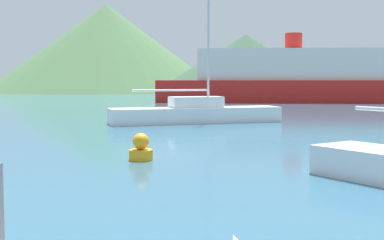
% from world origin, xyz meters
% --- Properties ---
extents(sailboat_outer, '(8.36, 6.59, 9.24)m').
position_xyz_m(sailboat_outer, '(-3.40, 27.03, 0.53)').
color(sailboat_outer, white).
rests_on(sailboat_outer, ground_plane).
extents(ferry_distant, '(27.33, 12.14, 6.75)m').
position_xyz_m(ferry_distant, '(-1.46, 54.17, 2.27)').
color(ferry_distant, red).
rests_on(ferry_distant, ground_plane).
extents(buoy_marker, '(0.67, 0.67, 0.77)m').
position_xyz_m(buoy_marker, '(-1.25, 14.39, 0.32)').
color(buoy_marker, orange).
rests_on(buoy_marker, ground_plane).
extents(hill_west, '(42.57, 42.57, 15.62)m').
position_xyz_m(hill_west, '(-38.85, 89.26, 7.81)').
color(hill_west, '#476B42').
rests_on(hill_west, ground_plane).
extents(hill_central, '(29.69, 29.69, 9.09)m').
position_xyz_m(hill_central, '(-11.80, 82.17, 4.54)').
color(hill_central, '#38563D').
rests_on(hill_central, ground_plane).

